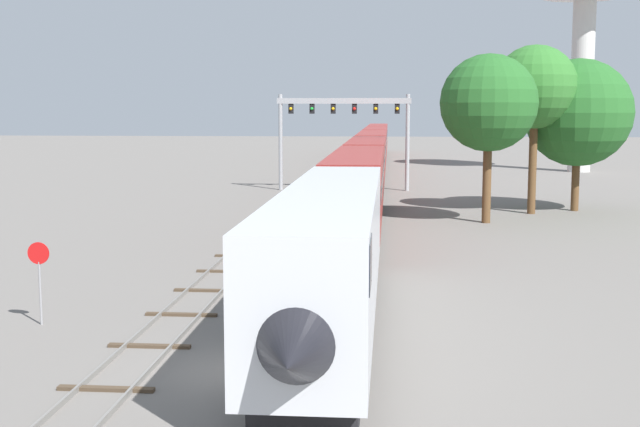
% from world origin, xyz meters
% --- Properties ---
extents(ground_plane, '(400.00, 400.00, 0.00)m').
position_xyz_m(ground_plane, '(0.00, 0.00, 0.00)').
color(ground_plane, slate).
extents(track_main, '(2.60, 200.00, 0.16)m').
position_xyz_m(track_main, '(2.00, 60.00, 0.07)').
color(track_main, slate).
rests_on(track_main, ground).
extents(track_near, '(2.60, 160.00, 0.16)m').
position_xyz_m(track_near, '(-3.50, 40.00, 0.07)').
color(track_near, slate).
rests_on(track_near, ground).
extents(passenger_train, '(3.04, 130.64, 4.80)m').
position_xyz_m(passenger_train, '(2.00, 59.10, 2.61)').
color(passenger_train, silver).
rests_on(passenger_train, ground).
extents(signal_gantry, '(12.10, 0.49, 8.68)m').
position_xyz_m(signal_gantry, '(-0.25, 52.63, 6.38)').
color(signal_gantry, '#999BA0').
rests_on(signal_gantry, ground).
extents(stop_sign, '(0.76, 0.08, 2.88)m').
position_xyz_m(stop_sign, '(-8.00, 4.40, 1.87)').
color(stop_sign, gray).
rests_on(stop_sign, ground).
extents(trackside_tree_left, '(6.27, 6.27, 10.89)m').
position_xyz_m(trackside_tree_left, '(10.21, 31.76, 7.73)').
color(trackside_tree_left, brown).
rests_on(trackside_tree_left, ground).
extents(trackside_tree_mid, '(7.73, 7.73, 10.97)m').
position_xyz_m(trackside_tree_mid, '(17.37, 38.81, 7.09)').
color(trackside_tree_mid, brown).
rests_on(trackside_tree_mid, ground).
extents(trackside_tree_right, '(5.83, 5.83, 11.80)m').
position_xyz_m(trackside_tree_right, '(13.94, 36.81, 8.83)').
color(trackside_tree_right, brown).
rests_on(trackside_tree_right, ground).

